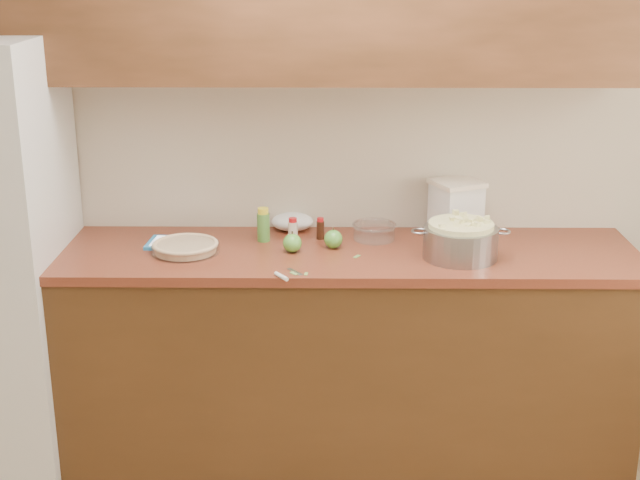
{
  "coord_description": "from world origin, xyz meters",
  "views": [
    {
      "loc": [
        0.03,
        -2.06,
        2.12
      ],
      "look_at": [
        -0.01,
        1.43,
        0.98
      ],
      "focal_mm": 50.0,
      "sensor_mm": 36.0,
      "label": 1
    }
  ],
  "objects_px": {
    "colander": "(460,241)",
    "flour_canister": "(456,207)",
    "pie": "(185,247)",
    "tablet": "(175,243)"
  },
  "relations": [
    {
      "from": "colander",
      "to": "flour_canister",
      "type": "bearing_deg",
      "value": 85.86
    },
    {
      "from": "pie",
      "to": "flour_canister",
      "type": "height_order",
      "value": "flour_canister"
    },
    {
      "from": "flour_canister",
      "to": "tablet",
      "type": "distance_m",
      "value": 1.23
    },
    {
      "from": "colander",
      "to": "pie",
      "type": "bearing_deg",
      "value": 177.23
    },
    {
      "from": "flour_canister",
      "to": "tablet",
      "type": "height_order",
      "value": "flour_canister"
    },
    {
      "from": "pie",
      "to": "flour_canister",
      "type": "relative_size",
      "value": 1.09
    },
    {
      "from": "tablet",
      "to": "flour_canister",
      "type": "bearing_deg",
      "value": 11.97
    },
    {
      "from": "pie",
      "to": "flour_canister",
      "type": "xyz_separation_m",
      "value": [
        1.15,
        0.27,
        0.1
      ]
    },
    {
      "from": "pie",
      "to": "tablet",
      "type": "relative_size",
      "value": 1.18
    },
    {
      "from": "pie",
      "to": "colander",
      "type": "distance_m",
      "value": 1.13
    }
  ]
}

